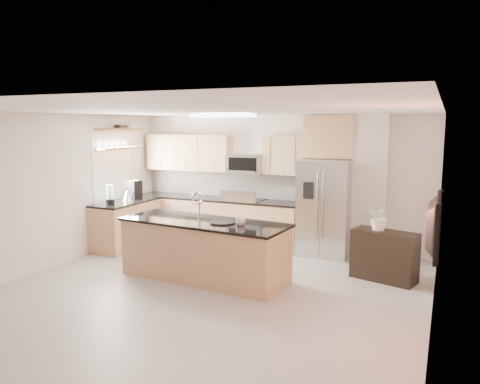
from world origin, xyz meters
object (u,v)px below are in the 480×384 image
at_px(television, 427,224).
at_px(cup, 241,221).
at_px(blender, 110,196).
at_px(coffee_maker, 135,190).
at_px(bowl, 122,126).
at_px(island, 204,250).
at_px(flower_vase, 380,210).
at_px(platter, 222,222).
at_px(credenza, 384,256).
at_px(range, 244,222).
at_px(refrigerator, 325,208).
at_px(kettle, 127,195).
at_px(microwave, 246,164).

bearing_deg(television, cup, 70.43).
height_order(blender, coffee_maker, blender).
height_order(coffee_maker, bowl, bowl).
height_order(island, flower_vase, flower_vase).
bearing_deg(cup, platter, 178.49).
distance_m(credenza, television, 2.34).
xyz_separation_m(range, coffee_maker, (-2.09, -0.74, 0.62)).
bearing_deg(cup, range, 112.36).
relative_size(range, credenza, 1.17).
height_order(refrigerator, television, refrigerator).
height_order(range, blender, blender).
height_order(kettle, television, television).
bearing_deg(blender, cup, -12.74).
distance_m(kettle, flower_vase, 4.79).
bearing_deg(television, blender, 74.01).
bearing_deg(platter, flower_vase, 27.03).
bearing_deg(cup, coffee_maker, 154.09).
xyz_separation_m(refrigerator, platter, (-1.07, -2.14, 0.05)).
distance_m(refrigerator, coffee_maker, 3.82).
xyz_separation_m(island, credenza, (2.60, 1.06, -0.08)).
relative_size(cup, television, 0.13).
height_order(platter, kettle, kettle).
relative_size(credenza, bowl, 2.55).
bearing_deg(credenza, refrigerator, 154.73).
height_order(range, refrigerator, refrigerator).
bearing_deg(television, bowl, 68.66).
height_order(credenza, television, television).
bearing_deg(blender, bowl, 105.07).
distance_m(microwave, blender, 2.70).
xyz_separation_m(range, flower_vase, (2.77, -1.07, 0.62)).
xyz_separation_m(cup, coffee_maker, (-3.00, 1.46, 0.11)).
bearing_deg(flower_vase, platter, -152.97).
distance_m(kettle, television, 5.91).
height_order(credenza, platter, platter).
xyz_separation_m(bowl, television, (5.76, -2.25, -1.03)).
distance_m(credenza, blender, 5.00).
distance_m(island, flower_vase, 2.80).
bearing_deg(island, kettle, 159.94).
xyz_separation_m(blender, kettle, (0.05, 0.45, -0.04)).
relative_size(range, platter, 2.84).
bearing_deg(island, flower_vase, 28.57).
relative_size(microwave, credenza, 0.78).
bearing_deg(blender, platter, -14.01).
height_order(microwave, flower_vase, microwave).
bearing_deg(bowl, island, -27.03).
bearing_deg(range, bowl, -158.85).
bearing_deg(refrigerator, blender, -158.46).
relative_size(island, kettle, 10.12).
bearing_deg(bowl, credenza, -2.46).
xyz_separation_m(kettle, television, (5.54, -2.05, 0.31)).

